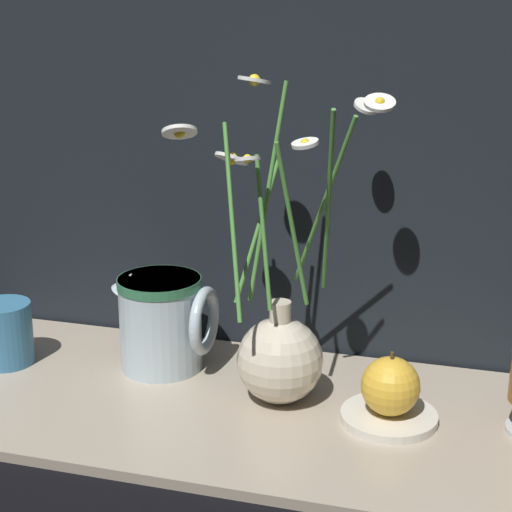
{
  "coord_description": "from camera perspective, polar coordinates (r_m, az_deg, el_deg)",
  "views": [
    {
      "loc": [
        0.26,
        -0.86,
        0.48
      ],
      "look_at": [
        0.01,
        0.0,
        0.2
      ],
      "focal_mm": 60.0,
      "sensor_mm": 36.0,
      "label": 1
    }
  ],
  "objects": [
    {
      "name": "yellow_mug",
      "position": [
        1.15,
        -16.51,
        -4.94
      ],
      "size": [
        0.08,
        0.07,
        0.08
      ],
      "color": "teal",
      "rests_on": "shelf"
    },
    {
      "name": "vase_with_flowers",
      "position": [
        1.0,
        1.58,
        -6.04
      ],
      "size": [
        0.24,
        0.18,
        0.38
      ],
      "color": "beige",
      "rests_on": "shelf"
    },
    {
      "name": "shelf",
      "position": [
        1.02,
        -0.53,
        -10.2
      ],
      "size": [
        0.82,
        0.35,
        0.01
      ],
      "color": "tan",
      "rests_on": "ground_plane"
    },
    {
      "name": "saucer_plate",
      "position": [
        0.99,
        8.85,
        -10.55
      ],
      "size": [
        0.11,
        0.11,
        0.01
      ],
      "color": "silver",
      "rests_on": "shelf"
    },
    {
      "name": "orange_fruit",
      "position": [
        0.97,
        8.96,
        -8.56
      ],
      "size": [
        0.07,
        0.07,
        0.07
      ],
      "color": "gold",
      "rests_on": "saucer_plate"
    },
    {
      "name": "ceramic_pitcher",
      "position": [
        1.09,
        -6.23,
        -4.18
      ],
      "size": [
        0.13,
        0.11,
        0.13
      ],
      "color": "silver",
      "rests_on": "shelf"
    },
    {
      "name": "ground_plane",
      "position": [
        1.02,
        -0.53,
        -10.49
      ],
      "size": [
        6.0,
        6.0,
        0.0
      ],
      "primitive_type": "plane",
      "color": "black"
    }
  ]
}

